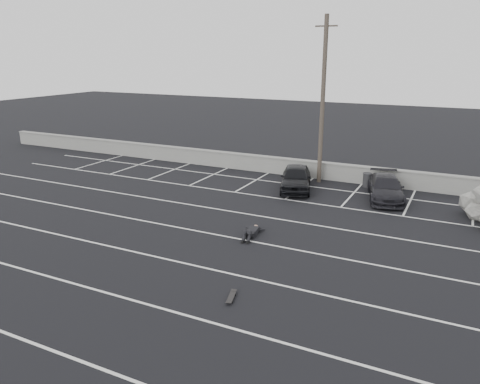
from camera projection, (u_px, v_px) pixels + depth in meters
The scene contains 9 objects.
ground at pixel (173, 261), 17.49m from camera, with size 120.00×120.00×0.00m, color black.
seawall at pixel (299, 167), 29.35m from camera, with size 50.00×0.45×1.06m.
stall_lines at pixel (226, 223), 21.31m from camera, with size 36.00×20.05×0.01m.
car_left at pixel (296, 178), 26.37m from camera, with size 1.65×4.10×1.40m, color black.
car_right at pixel (386, 188), 24.65m from camera, with size 1.73×4.25×1.23m, color black.
utility_pole at pixel (323, 101), 26.78m from camera, with size 1.27×0.25×9.51m.
trash_bin at pixel (367, 180), 27.00m from camera, with size 0.67×0.67×0.82m.
person at pixel (253, 229), 20.03m from camera, with size 1.22×2.39×0.46m, color black, non-canonical shape.
skateboard at pixel (231, 297), 14.75m from camera, with size 0.37×0.75×0.09m.
Camera 1 is at (9.36, -13.24, 7.47)m, focal length 35.00 mm.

